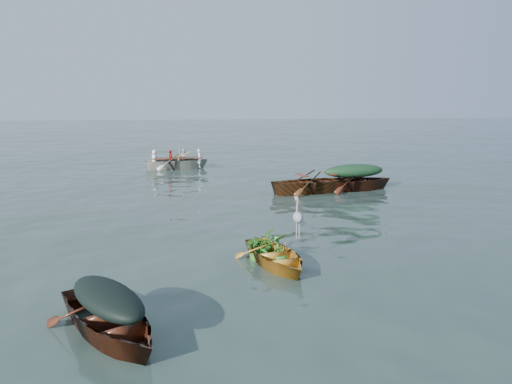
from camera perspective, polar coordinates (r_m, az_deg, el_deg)
ground at (r=12.91m, az=0.93°, el=-5.07°), size 140.00×140.00×0.00m
yellow_dinghy at (r=10.74m, az=2.24°, el=-8.38°), size 1.98×3.18×0.78m
dark_covered_boat at (r=8.11m, az=-16.37°, el=-15.45°), size 3.00×3.72×0.88m
green_tarp_boat at (r=19.57m, az=11.07°, el=0.19°), size 4.57×2.02×1.03m
open_wooden_boat at (r=18.91m, az=6.83°, el=-0.05°), size 4.93×2.38×1.13m
rowed_boat at (r=25.30m, az=-8.96°, el=2.63°), size 4.54×1.94×1.05m
dark_tarp_cover at (r=7.85m, az=-16.63°, el=-11.24°), size 1.65×2.05×0.40m
green_tarp_cover at (r=19.44m, az=11.15°, el=2.44°), size 2.51×1.11×0.52m
thwart_benches at (r=18.81m, az=6.87°, el=1.70°), size 2.49×1.34×0.04m
heron at (r=10.77m, az=4.83°, el=-3.63°), size 0.37×0.46×0.92m
dinghy_weeds at (r=11.03m, az=1.20°, el=-4.11°), size 0.91×1.05×0.60m
rowers at (r=25.19m, az=-9.02°, el=4.67°), size 3.22×1.62×0.76m
oars at (r=25.23m, az=-9.00°, el=3.88°), size 0.97×2.66×0.06m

